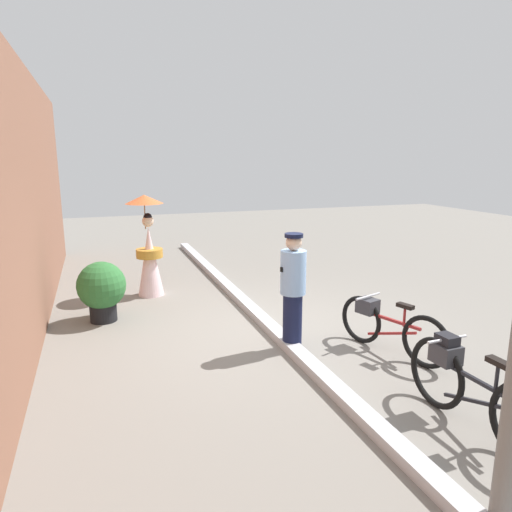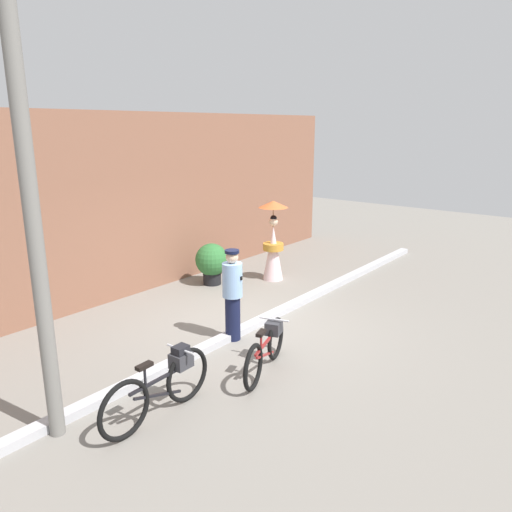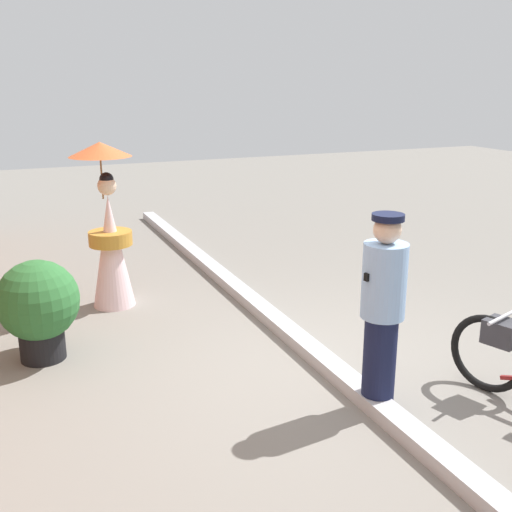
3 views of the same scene
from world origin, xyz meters
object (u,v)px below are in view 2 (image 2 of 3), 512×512
(bicycle_far_side, at_px, (162,385))
(bicycle_near_officer, at_px, (267,347))
(utility_pole, at_px, (35,239))
(potted_plant_by_door, at_px, (213,262))
(person_officer, at_px, (232,293))
(person_with_parasol, at_px, (273,243))

(bicycle_far_side, bearing_deg, bicycle_near_officer, -10.07)
(utility_pole, bearing_deg, potted_plant_by_door, 25.06)
(bicycle_far_side, height_order, person_officer, person_officer)
(bicycle_near_officer, relative_size, bicycle_far_side, 0.90)
(bicycle_near_officer, height_order, bicycle_far_side, bicycle_far_side)
(person_with_parasol, bearing_deg, person_officer, -154.58)
(bicycle_far_side, relative_size, person_officer, 1.12)
(bicycle_far_side, bearing_deg, person_officer, 19.86)
(bicycle_far_side, distance_m, person_officer, 2.47)
(bicycle_near_officer, relative_size, person_officer, 1.01)
(bicycle_near_officer, xyz_separation_m, potted_plant_by_door, (2.55, 3.52, 0.15))
(potted_plant_by_door, distance_m, utility_pole, 6.20)
(bicycle_near_officer, bearing_deg, person_officer, 64.80)
(person_officer, bearing_deg, utility_pole, -177.86)
(bicycle_far_side, bearing_deg, potted_plant_by_door, 36.66)
(bicycle_far_side, relative_size, utility_pole, 0.37)
(bicycle_far_side, relative_size, person_with_parasol, 0.95)
(person_with_parasol, relative_size, utility_pole, 0.39)
(person_officer, xyz_separation_m, potted_plant_by_door, (2.02, 2.38, -0.31))
(bicycle_far_side, distance_m, person_with_parasol, 5.96)
(person_with_parasol, bearing_deg, bicycle_far_side, -156.85)
(potted_plant_by_door, height_order, utility_pole, utility_pole)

